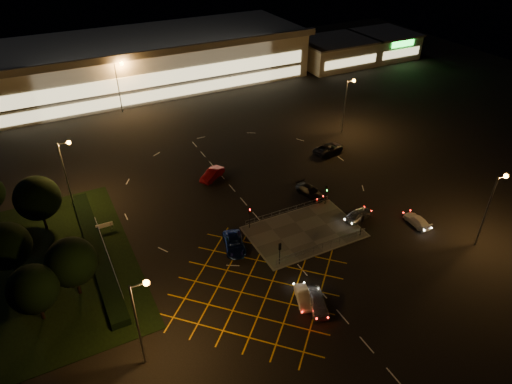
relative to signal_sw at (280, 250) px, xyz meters
name	(u,v)px	position (x,y,z in m)	size (l,w,h in m)	color
ground	(283,228)	(4.00, 5.99, -2.37)	(180.00, 180.00, 0.00)	black
pedestrian_island	(304,232)	(6.00, 3.99, -2.31)	(14.00, 9.00, 0.12)	#4C4944
grass_verge	(55,266)	(-24.00, 11.99, -2.33)	(18.00, 30.00, 0.08)	black
hedge	(97,250)	(-19.00, 11.99, -1.87)	(2.00, 26.00, 1.00)	black
supermarket	(148,60)	(4.00, 67.95, 2.95)	(72.00, 26.50, 10.50)	beige
retail_unit_a	(334,52)	(50.00, 59.97, 0.85)	(18.80, 14.80, 6.35)	beige
retail_unit_b	(384,44)	(66.00, 59.95, 0.85)	(14.80, 14.80, 6.35)	beige
streetlight_sw	(140,313)	(-17.56, -6.01, 4.20)	(1.78, 0.56, 10.03)	slate
streetlight_se	(492,201)	(24.44, -8.01, 4.20)	(1.78, 0.56, 10.03)	slate
streetlight_nw	(67,165)	(-19.56, 23.99, 4.20)	(1.78, 0.56, 10.03)	slate
streetlight_ne	(347,99)	(28.44, 25.99, 4.20)	(1.78, 0.56, 10.03)	slate
streetlight_far_left	(119,80)	(-5.56, 53.99, 4.20)	(1.78, 0.56, 10.03)	slate
streetlight_far_right	(291,51)	(34.44, 55.99, 4.20)	(1.78, 0.56, 10.03)	slate
signal_sw	(280,250)	(0.00, 0.00, 0.00)	(0.28, 0.30, 3.15)	black
signal_se	(362,221)	(12.00, 0.00, 0.00)	(0.28, 0.30, 3.15)	black
signal_nw	(250,214)	(0.00, 7.99, 0.00)	(0.28, 0.30, 3.15)	black
signal_ne	(326,191)	(12.00, 7.99, 0.00)	(0.28, 0.30, 3.15)	black
tree_a	(33,289)	(-26.00, 3.99, 1.97)	(5.04, 5.04, 6.86)	black
tree_b	(6,246)	(-28.00, 11.99, 2.28)	(5.40, 5.40, 7.35)	black
tree_c	(37,198)	(-24.00, 19.99, 2.59)	(5.76, 5.76, 7.84)	black
tree_e	(71,262)	(-22.00, 5.99, 2.28)	(5.40, 5.40, 7.35)	black
car_near_silver	(318,303)	(0.32, -7.71, -1.61)	(1.79, 4.45, 1.51)	#AEB1B5
car_queue_white	(303,297)	(-0.58, -6.26, -1.74)	(1.32, 3.78, 1.25)	silver
car_left_blue	(234,243)	(-3.50, 5.26, -1.64)	(2.40, 5.21, 1.45)	navy
car_far_dkgrey	(310,191)	(11.38, 10.99, -1.65)	(2.01, 4.95, 1.44)	black
car_right_silver	(358,215)	(14.06, 3.09, -1.61)	(1.80, 4.46, 1.52)	#9FA1A6
car_circ_red	(212,174)	(0.41, 21.88, -1.59)	(1.64, 4.69, 1.55)	maroon
car_east_grey	(329,148)	(21.38, 20.72, -1.58)	(2.60, 5.64, 1.57)	black
car_approach_white	(417,220)	(20.37, -1.40, -1.76)	(1.71, 4.20, 1.22)	silver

